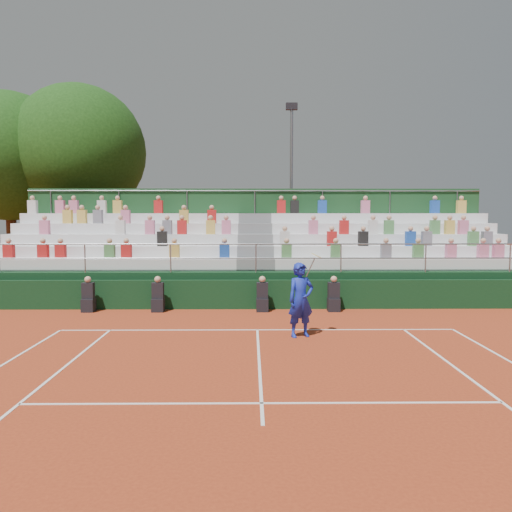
{
  "coord_description": "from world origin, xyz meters",
  "views": [
    {
      "loc": [
        -0.18,
        -13.73,
        3.17
      ],
      "look_at": [
        0.0,
        3.5,
        1.8
      ],
      "focal_mm": 35.0,
      "sensor_mm": 36.0,
      "label": 1
    }
  ],
  "objects_px": {
    "tennis_player": "(301,300)",
    "floodlight_mast": "(291,178)",
    "tree_east": "(79,152)",
    "tree_west": "(9,157)"
  },
  "relations": [
    {
      "from": "tennis_player",
      "to": "floodlight_mast",
      "type": "distance_m",
      "value": 13.94
    },
    {
      "from": "tree_east",
      "to": "floodlight_mast",
      "type": "relative_size",
      "value": 1.1
    },
    {
      "from": "tree_west",
      "to": "tree_east",
      "type": "height_order",
      "value": "tree_east"
    },
    {
      "from": "tennis_player",
      "to": "floodlight_mast",
      "type": "height_order",
      "value": "floodlight_mast"
    },
    {
      "from": "floodlight_mast",
      "to": "tree_west",
      "type": "bearing_deg",
      "value": -179.6
    },
    {
      "from": "tennis_player",
      "to": "tree_west",
      "type": "xyz_separation_m",
      "value": [
        -13.79,
        13.16,
        5.25
      ]
    },
    {
      "from": "tree_west",
      "to": "floodlight_mast",
      "type": "relative_size",
      "value": 1.06
    },
    {
      "from": "tennis_player",
      "to": "tree_west",
      "type": "distance_m",
      "value": 19.77
    },
    {
      "from": "tennis_player",
      "to": "tree_west",
      "type": "bearing_deg",
      "value": 136.33
    },
    {
      "from": "tree_west",
      "to": "tree_east",
      "type": "distance_m",
      "value": 3.59
    }
  ]
}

